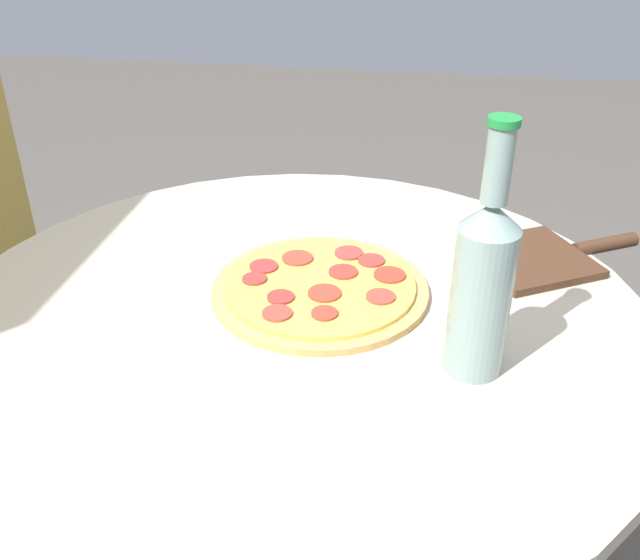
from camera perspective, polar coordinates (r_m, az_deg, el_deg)
The scene contains 4 objects.
table at distance 1.04m, azimuth -1.95°, elevation -11.17°, with size 0.93×0.93×0.70m.
pizza at distance 0.96m, azimuth 0.02°, elevation -0.61°, with size 0.29×0.29×0.02m.
beer_bottle at distance 0.78m, azimuth 12.88°, elevation -0.14°, with size 0.07×0.07×0.29m.
pizza_paddle at distance 1.08m, azimuth 17.40°, elevation 1.78°, with size 0.21×0.27×0.02m.
Camera 1 is at (-0.76, -0.16, 1.21)m, focal length 40.00 mm.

